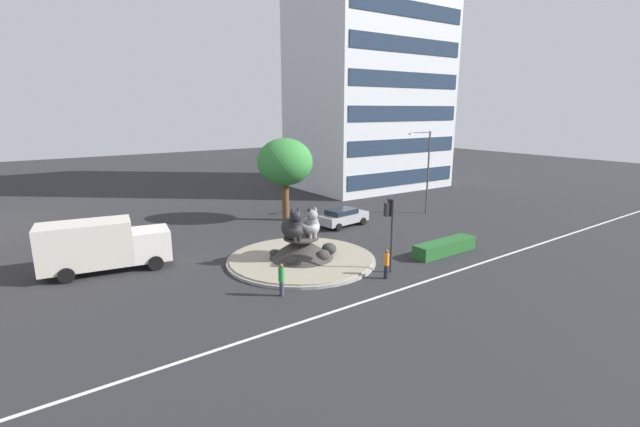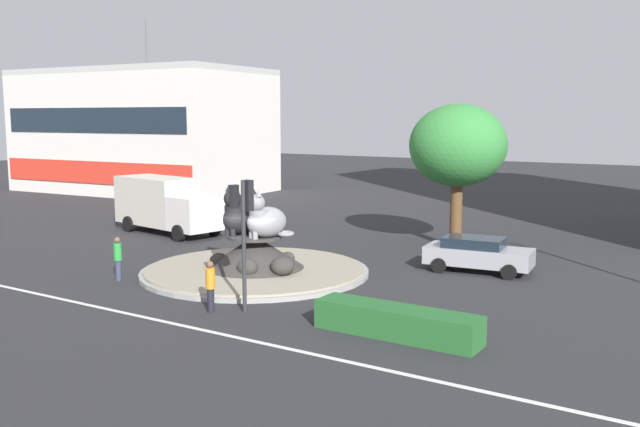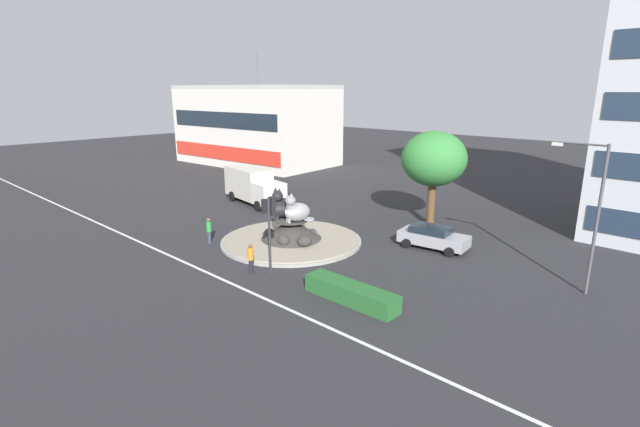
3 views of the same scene
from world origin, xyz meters
TOP-DOWN VIEW (x-y plane):
  - ground_plane at (0.00, 0.00)m, footprint 160.00×160.00m
  - lane_centreline at (0.00, -7.13)m, footprint 112.00×0.20m
  - roundabout_island at (0.02, -0.02)m, footprint 9.66×9.66m
  - cat_statue_black at (-0.71, -0.11)m, footprint 1.53×2.22m
  - cat_statue_grey at (0.68, -0.17)m, footprint 1.90×2.08m
  - traffic_light_mast at (3.25, -4.72)m, footprint 0.77×0.47m
  - shophouse_block at (-29.25, 21.33)m, footprint 22.34×13.49m
  - clipped_hedge_strip at (8.88, -4.42)m, footprint 5.21×1.20m
  - broadleaf_tree_behind_island at (4.99, 10.06)m, footprint 4.84×4.84m
  - pedestrian_green_shirt at (-3.90, -4.01)m, footprint 0.33×0.33m
  - pedestrian_orange_shirt at (2.33, -5.44)m, footprint 0.32×0.32m
  - sedan_on_far_lane at (7.83, 5.44)m, footprint 4.65×2.47m
  - delivery_box_truck at (-10.80, 5.53)m, footprint 7.60×3.65m

SIDE VIEW (x-z plane):
  - ground_plane at x=0.00m, z-range 0.00..0.00m
  - lane_centreline at x=0.00m, z-range 0.00..0.01m
  - clipped_hedge_strip at x=8.88m, z-range 0.00..0.90m
  - roundabout_island at x=0.02m, z-range -0.27..1.38m
  - sedan_on_far_lane at x=7.83m, z-range 0.05..1.54m
  - pedestrian_orange_shirt at x=2.33m, z-range 0.07..1.83m
  - pedestrian_green_shirt at x=-3.90m, z-range 0.07..1.87m
  - delivery_box_truck at x=-10.80m, z-range 0.10..3.26m
  - cat_statue_grey at x=0.68m, z-range 1.37..3.41m
  - cat_statue_black at x=-0.71m, z-range 1.36..3.52m
  - traffic_light_mast at x=3.25m, z-range 1.06..5.58m
  - broadleaf_tree_behind_island at x=4.99m, z-range 1.53..8.79m
  - shophouse_block at x=-29.25m, z-range -2.14..12.85m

